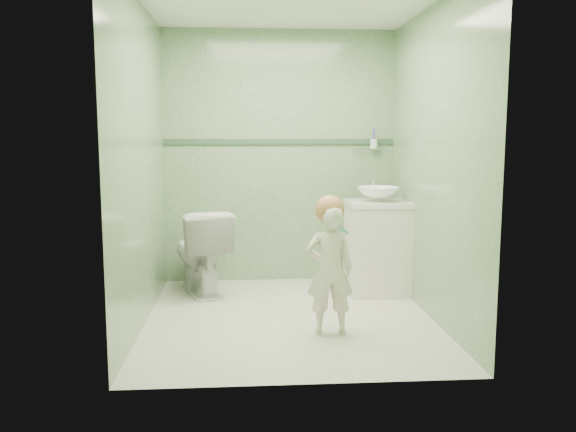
{
  "coord_description": "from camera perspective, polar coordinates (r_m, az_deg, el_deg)",
  "views": [
    {
      "loc": [
        -0.34,
        -4.44,
        1.4
      ],
      "look_at": [
        0.0,
        0.15,
        0.78
      ],
      "focal_mm": 36.91,
      "sensor_mm": 36.0,
      "label": 1
    }
  ],
  "objects": [
    {
      "name": "basin",
      "position": [
        5.3,
        8.66,
        2.11
      ],
      "size": [
        0.37,
        0.37,
        0.13
      ],
      "primitive_type": "imported",
      "color": "white",
      "rests_on": "counter"
    },
    {
      "name": "trim_stripe",
      "position": [
        5.69,
        -0.81,
        7.17
      ],
      "size": [
        2.2,
        0.02,
        0.05
      ],
      "primitive_type": "cube",
      "color": "#34533B",
      "rests_on": "room_shell"
    },
    {
      "name": "room_shell",
      "position": [
        4.46,
        0.14,
        5.1
      ],
      "size": [
        2.5,
        2.54,
        2.4
      ],
      "color": "#688F65",
      "rests_on": "ground"
    },
    {
      "name": "faucet",
      "position": [
        5.47,
        8.25,
        3.13
      ],
      "size": [
        0.03,
        0.13,
        0.18
      ],
      "color": "silver",
      "rests_on": "counter"
    },
    {
      "name": "ground",
      "position": [
        4.67,
        0.14,
        -9.78
      ],
      "size": [
        2.5,
        2.5,
        0.0
      ],
      "primitive_type": "plane",
      "color": "silver",
      "rests_on": "ground"
    },
    {
      "name": "counter",
      "position": [
        5.31,
        8.64,
        1.2
      ],
      "size": [
        0.54,
        0.52,
        0.04
      ],
      "primitive_type": "cube",
      "color": "white",
      "rests_on": "vanity"
    },
    {
      "name": "toddler",
      "position": [
        4.21,
        4.05,
        -5.22
      ],
      "size": [
        0.34,
        0.22,
        0.92
      ],
      "primitive_type": "imported",
      "rotation": [
        0.0,
        0.0,
        3.14
      ],
      "color": "silver",
      "rests_on": "ground"
    },
    {
      "name": "toilet",
      "position": [
        5.35,
        -8.45,
        -3.38
      ],
      "size": [
        0.65,
        0.85,
        0.76
      ],
      "primitive_type": "imported",
      "rotation": [
        0.0,
        0.0,
        3.48
      ],
      "color": "white",
      "rests_on": "ground"
    },
    {
      "name": "hair_cap",
      "position": [
        4.16,
        4.05,
        0.6
      ],
      "size": [
        0.21,
        0.21,
        0.21
      ],
      "primitive_type": "sphere",
      "color": "#AE7246",
      "rests_on": "toddler"
    },
    {
      "name": "cup_holder",
      "position": [
        5.76,
        8.19,
        6.88
      ],
      "size": [
        0.26,
        0.07,
        0.21
      ],
      "color": "silver",
      "rests_on": "room_shell"
    },
    {
      "name": "teal_toothbrush",
      "position": [
        4.04,
        5.38,
        -1.36
      ],
      "size": [
        0.11,
        0.13,
        0.08
      ],
      "color": "teal",
      "rests_on": "toddler"
    },
    {
      "name": "vanity",
      "position": [
        5.37,
        8.56,
        -3.15
      ],
      "size": [
        0.52,
        0.5,
        0.8
      ],
      "primitive_type": "cube",
      "color": "silver",
      "rests_on": "ground"
    }
  ]
}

